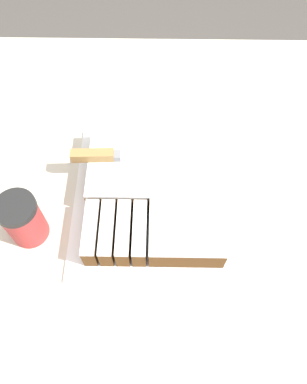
{
  "coord_description": "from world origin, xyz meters",
  "views": [
    {
      "loc": [
        -0.04,
        -0.39,
        1.68
      ],
      "look_at": [
        -0.05,
        0.01,
        1.0
      ],
      "focal_mm": 35.0,
      "sensor_mm": 36.0,
      "label": 1
    }
  ],
  "objects_px": {
    "knife": "(106,156)",
    "coffee_cup": "(23,220)",
    "cake_board": "(154,200)",
    "cake": "(155,190)"
  },
  "relations": [
    {
      "from": "knife",
      "to": "coffee_cup",
      "type": "height_order",
      "value": "coffee_cup"
    },
    {
      "from": "cake_board",
      "to": "coffee_cup",
      "type": "relative_size",
      "value": 3.22
    },
    {
      "from": "cake_board",
      "to": "cake",
      "type": "xyz_separation_m",
      "value": [
        0.0,
        0.0,
        0.03
      ]
    },
    {
      "from": "cake_board",
      "to": "cake",
      "type": "relative_size",
      "value": 1.22
    },
    {
      "from": "cake",
      "to": "knife",
      "type": "distance_m",
      "value": 0.13
    },
    {
      "from": "cake",
      "to": "coffee_cup",
      "type": "bearing_deg",
      "value": -162.16
    },
    {
      "from": "cake",
      "to": "cake_board",
      "type": "bearing_deg",
      "value": -131.29
    },
    {
      "from": "knife",
      "to": "coffee_cup",
      "type": "xyz_separation_m",
      "value": [
        -0.16,
        -0.14,
        -0.02
      ]
    },
    {
      "from": "cake",
      "to": "knife",
      "type": "height_order",
      "value": "knife"
    },
    {
      "from": "cake_board",
      "to": "cake",
      "type": "height_order",
      "value": "cake"
    }
  ]
}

